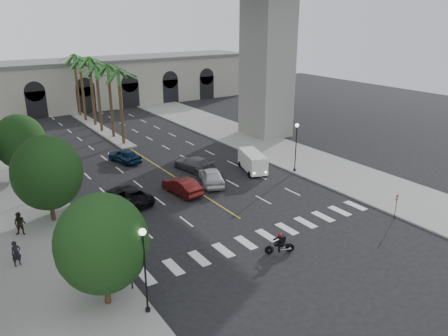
% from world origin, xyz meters
% --- Properties ---
extents(ground, '(140.00, 140.00, 0.00)m').
position_xyz_m(ground, '(0.00, 0.00, 0.00)').
color(ground, black).
rests_on(ground, ground).
extents(sidewalk_left, '(8.00, 100.00, 0.15)m').
position_xyz_m(sidewalk_left, '(-15.00, 15.00, 0.07)').
color(sidewalk_left, gray).
rests_on(sidewalk_left, ground).
extents(sidewalk_right, '(8.00, 100.00, 0.15)m').
position_xyz_m(sidewalk_right, '(15.00, 15.00, 0.07)').
color(sidewalk_right, gray).
rests_on(sidewalk_right, ground).
extents(median, '(2.00, 24.00, 0.20)m').
position_xyz_m(median, '(0.00, 38.00, 0.10)').
color(median, gray).
rests_on(median, ground).
extents(pier_building, '(71.00, 10.50, 8.50)m').
position_xyz_m(pier_building, '(0.00, 55.00, 4.27)').
color(pier_building, '#B3B0A0').
rests_on(pier_building, ground).
extents(palm_a, '(3.20, 3.20, 10.30)m').
position_xyz_m(palm_a, '(0.00, 28.00, 9.10)').
color(palm_a, '#47331E').
rests_on(palm_a, ground).
extents(palm_b, '(3.20, 3.20, 10.60)m').
position_xyz_m(palm_b, '(0.10, 32.00, 9.37)').
color(palm_b, '#47331E').
rests_on(palm_b, ground).
extents(palm_c, '(3.20, 3.20, 10.10)m').
position_xyz_m(palm_c, '(-0.20, 36.00, 8.91)').
color(palm_c, '#47331E').
rests_on(palm_c, ground).
extents(palm_d, '(3.20, 3.20, 10.90)m').
position_xyz_m(palm_d, '(0.15, 40.00, 9.65)').
color(palm_d, '#47331E').
rests_on(palm_d, ground).
extents(palm_e, '(3.20, 3.20, 10.40)m').
position_xyz_m(palm_e, '(-0.10, 44.00, 9.19)').
color(palm_e, '#47331E').
rests_on(palm_e, ground).
extents(palm_f, '(3.20, 3.20, 10.70)m').
position_xyz_m(palm_f, '(0.20, 48.00, 9.46)').
color(palm_f, '#47331E').
rests_on(palm_f, ground).
extents(street_tree_near, '(5.20, 5.20, 6.89)m').
position_xyz_m(street_tree_near, '(-13.00, -3.00, 4.02)').
color(street_tree_near, '#382616').
rests_on(street_tree_near, ground).
extents(street_tree_mid, '(5.44, 5.44, 7.21)m').
position_xyz_m(street_tree_mid, '(-13.00, 10.00, 4.21)').
color(street_tree_mid, '#382616').
rests_on(street_tree_mid, ground).
extents(street_tree_far, '(5.04, 5.04, 6.68)m').
position_xyz_m(street_tree_far, '(-13.00, 22.00, 3.90)').
color(street_tree_far, '#382616').
rests_on(street_tree_far, ground).
extents(lamp_post_left_near, '(0.40, 0.40, 5.35)m').
position_xyz_m(lamp_post_left_near, '(-11.40, -5.00, 3.22)').
color(lamp_post_left_near, black).
rests_on(lamp_post_left_near, ground).
extents(lamp_post_left_far, '(0.40, 0.40, 5.35)m').
position_xyz_m(lamp_post_left_far, '(-11.40, 16.00, 3.22)').
color(lamp_post_left_far, black).
rests_on(lamp_post_left_far, ground).
extents(lamp_post_right, '(0.40, 0.40, 5.35)m').
position_xyz_m(lamp_post_right, '(11.40, 8.00, 3.22)').
color(lamp_post_right, black).
rests_on(lamp_post_right, ground).
extents(traffic_signal_near, '(0.25, 0.18, 3.65)m').
position_xyz_m(traffic_signal_near, '(-11.30, -2.50, 2.51)').
color(traffic_signal_near, black).
rests_on(traffic_signal_near, ground).
extents(traffic_signal_far, '(0.25, 0.18, 3.65)m').
position_xyz_m(traffic_signal_far, '(-11.30, 1.50, 2.51)').
color(traffic_signal_far, black).
rests_on(traffic_signal_far, ground).
extents(motorcycle_rider, '(2.06, 0.93, 1.57)m').
position_xyz_m(motorcycle_rider, '(-0.82, -4.02, 0.71)').
color(motorcycle_rider, black).
rests_on(motorcycle_rider, ground).
extents(car_a, '(3.70, 5.39, 1.70)m').
position_xyz_m(car_a, '(2.11, 9.92, 0.85)').
color(car_a, silver).
rests_on(car_a, ground).
extents(car_b, '(2.16, 4.87, 1.55)m').
position_xyz_m(car_b, '(-1.50, 9.38, 0.78)').
color(car_b, '#531110').
rests_on(car_b, ground).
extents(car_c, '(3.19, 5.56, 1.46)m').
position_xyz_m(car_c, '(-6.40, 10.16, 0.73)').
color(car_c, black).
rests_on(car_c, ground).
extents(car_d, '(3.07, 5.60, 1.54)m').
position_xyz_m(car_d, '(2.71, 14.39, 0.77)').
color(car_d, '#595A5E').
rests_on(car_d, ground).
extents(car_e, '(2.93, 4.93, 1.57)m').
position_xyz_m(car_e, '(-2.49, 21.24, 0.79)').
color(car_e, '#0D243F').
rests_on(car_e, ground).
extents(cargo_van, '(3.21, 5.16, 2.06)m').
position_xyz_m(cargo_van, '(7.80, 10.70, 1.15)').
color(cargo_van, white).
rests_on(cargo_van, ground).
extents(pedestrian_a, '(0.73, 0.58, 1.77)m').
position_xyz_m(pedestrian_a, '(-16.65, 4.21, 1.03)').
color(pedestrian_a, black).
rests_on(pedestrian_a, sidewalk_left).
extents(pedestrian_b, '(1.12, 1.05, 1.84)m').
position_xyz_m(pedestrian_b, '(-15.66, 8.66, 1.07)').
color(pedestrian_b, black).
rests_on(pedestrian_b, sidewalk_left).
extents(do_not_enter_sign, '(0.53, 0.17, 2.22)m').
position_xyz_m(do_not_enter_sign, '(10.50, -5.11, 1.61)').
color(do_not_enter_sign, black).
rests_on(do_not_enter_sign, ground).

